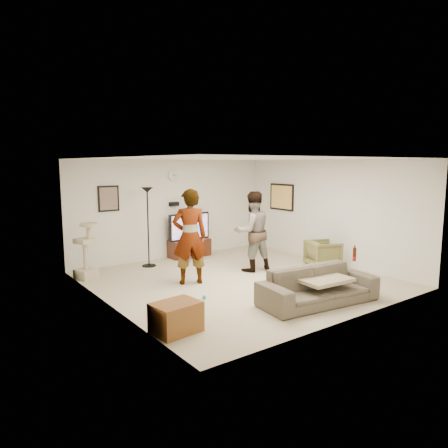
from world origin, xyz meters
TOP-DOWN VIEW (x-y plane):
  - floor at (0.00, 0.00)m, footprint 5.50×5.50m
  - ceiling at (0.00, 0.00)m, footprint 5.50×5.50m
  - wall_back at (0.00, 2.75)m, footprint 5.50×0.04m
  - wall_front at (0.00, -2.75)m, footprint 5.50×0.04m
  - wall_left at (-2.75, 0.00)m, footprint 0.04×5.50m
  - wall_right at (2.75, 0.00)m, footprint 0.04×5.50m
  - wall_clock at (0.00, 2.72)m, footprint 0.26×0.04m
  - wall_speaker at (0.00, 2.69)m, footprint 0.25×0.10m
  - picture_back at (-1.70, 2.73)m, footprint 0.42×0.03m
  - picture_right at (2.73, 1.60)m, footprint 0.03×0.78m
  - tv_stand at (0.33, 2.50)m, footprint 1.08×0.45m
  - console_box at (0.23, 2.11)m, footprint 0.40×0.30m
  - tv at (0.33, 2.50)m, footprint 1.16×0.08m
  - tv_screen at (0.33, 2.46)m, footprint 1.07×0.01m
  - floor_lamp at (-0.98, 2.19)m, footprint 0.32×0.32m
  - cat_tree at (-2.52, 2.03)m, footprint 0.49×0.49m
  - person_left at (-0.94, 0.41)m, footprint 0.82×0.68m
  - person_right at (0.72, 0.44)m, footprint 0.99×0.84m
  - sofa at (0.20, -1.95)m, footprint 2.21×1.10m
  - throw_blanket at (0.30, -1.95)m, footprint 0.95×0.76m
  - beer_bottle at (1.17, -1.95)m, footprint 0.06×0.06m
  - armchair at (2.27, -0.28)m, footprint 0.88×0.86m
  - side_table at (-2.40, -1.58)m, footprint 0.71×0.56m
  - toy_ball at (-1.26, -0.59)m, footprint 0.07×0.07m

SIDE VIEW (x-z plane):
  - floor at x=0.00m, z-range -0.02..0.00m
  - console_box at x=0.23m, z-range 0.00..0.07m
  - toy_ball at x=-1.26m, z-range 0.00..0.07m
  - side_table at x=-2.40m, z-range 0.00..0.44m
  - tv_stand at x=0.33m, z-range 0.00..0.45m
  - sofa at x=0.20m, z-range 0.00..0.62m
  - armchair at x=2.27m, z-range 0.00..0.63m
  - throw_blanket at x=0.30m, z-range 0.39..0.45m
  - cat_tree at x=-2.52m, z-range 0.00..1.18m
  - beer_bottle at x=1.17m, z-range 0.62..0.87m
  - tv at x=0.33m, z-range 0.45..1.14m
  - tv_screen at x=0.33m, z-range 0.49..1.10m
  - person_right at x=0.72m, z-range 0.00..1.80m
  - floor_lamp at x=-0.98m, z-range 0.00..1.86m
  - person_left at x=-0.94m, z-range 0.00..1.92m
  - wall_back at x=0.00m, z-range 0.00..2.50m
  - wall_front at x=0.00m, z-range 0.00..2.50m
  - wall_left at x=-2.75m, z-range 0.00..2.50m
  - wall_right at x=2.75m, z-range 0.00..2.50m
  - wall_speaker at x=0.00m, z-range 1.33..1.43m
  - picture_right at x=2.73m, z-range 1.19..1.81m
  - picture_back at x=-1.70m, z-range 1.34..1.86m
  - wall_clock at x=0.00m, z-range 1.97..2.23m
  - ceiling at x=0.00m, z-range 2.50..2.52m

